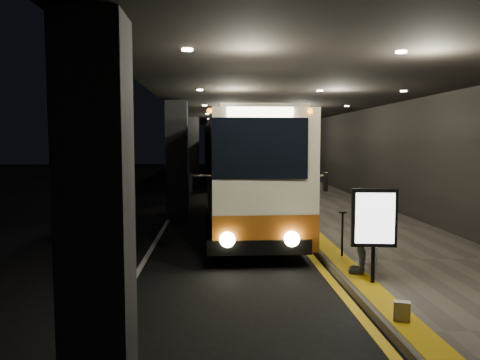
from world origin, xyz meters
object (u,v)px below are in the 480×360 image
object	(u,v)px
coach_main	(244,174)
bag_polka	(370,255)
stanchion_post	(342,235)
passenger_waiting_grey	(360,230)
passenger_boarding	(310,202)
coach_third	(226,153)
coach_second	(229,160)
info_sign	(374,220)
bag_plain	(402,311)

from	to	relation	value
coach_main	bag_polka	distance (m)	6.48
coach_main	stanchion_post	size ratio (longest dim) A/B	11.03
passenger_waiting_grey	bag_polka	bearing A→B (deg)	169.61
bag_polka	stanchion_post	size ratio (longest dim) A/B	0.34
passenger_waiting_grey	stanchion_post	xyz separation A→B (m)	(0.00, 1.37, -0.37)
coach_main	bag_polka	size ratio (longest dim) A/B	32.68
coach_main	passenger_boarding	distance (m)	2.93
coach_third	passenger_boarding	xyz separation A→B (m)	(1.95, -28.53, -0.70)
passenger_waiting_grey	coach_second	bearing A→B (deg)	-152.82
coach_third	info_sign	size ratio (longest dim) A/B	6.33
passenger_boarding	bag_polka	world-z (taller)	passenger_boarding
coach_second	passenger_boarding	distance (m)	17.47
coach_main	coach_second	world-z (taller)	coach_main
bag_polka	bag_plain	bearing A→B (deg)	-100.79
bag_polka	stanchion_post	bearing A→B (deg)	129.70
coach_second	coach_third	xyz separation A→B (m)	(-0.02, 11.18, 0.10)
coach_main	stanchion_post	xyz separation A→B (m)	(2.04, -5.20, -1.07)
coach_second	bag_polka	bearing A→B (deg)	-82.02
passenger_boarding	passenger_waiting_grey	size ratio (longest dim) A/B	1.00
coach_main	coach_second	size ratio (longest dim) A/B	1.08
stanchion_post	passenger_boarding	bearing A→B (deg)	93.05
passenger_boarding	stanchion_post	distance (m)	3.09
coach_third	passenger_waiting_grey	world-z (taller)	coach_third
passenger_boarding	bag_plain	distance (m)	7.12
coach_main	info_sign	distance (m)	7.59
passenger_waiting_grey	bag_polka	size ratio (longest dim) A/B	4.99
stanchion_post	passenger_waiting_grey	bearing A→B (deg)	-90.14
coach_second	coach_third	size ratio (longest dim) A/B	0.94
coach_main	info_sign	size ratio (longest dim) A/B	6.39
bag_plain	passenger_boarding	bearing A→B (deg)	90.00
stanchion_post	coach_main	bearing A→B (deg)	111.42
bag_plain	passenger_waiting_grey	bearing A→B (deg)	86.53
coach_third	stanchion_post	distance (m)	31.69
passenger_boarding	bag_plain	world-z (taller)	passenger_boarding
bag_plain	stanchion_post	distance (m)	4.03
bag_plain	coach_second	bearing A→B (deg)	94.51
coach_main	coach_second	distance (m)	15.22
coach_third	bag_polka	xyz separation A→B (m)	(2.60, -32.19, -1.42)
passenger_boarding	info_sign	bearing A→B (deg)	171.04
bag_plain	stanchion_post	world-z (taller)	stanchion_post
coach_main	passenger_waiting_grey	size ratio (longest dim) A/B	6.55
stanchion_post	coach_third	bearing A→B (deg)	93.82
bag_polka	bag_plain	world-z (taller)	bag_polka
bag_plain	bag_polka	bearing A→B (deg)	79.21
bag_polka	info_sign	xyz separation A→B (m)	(-0.45, -1.50, 1.07)
bag_plain	stanchion_post	size ratio (longest dim) A/B	0.29
coach_third	bag_plain	xyz separation A→B (m)	(1.95, -35.61, -1.45)
passenger_waiting_grey	coach_main	bearing A→B (deg)	-141.08
coach_second	bag_plain	xyz separation A→B (m)	(1.93, -24.43, -1.35)
coach_main	passenger_boarding	world-z (taller)	coach_main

